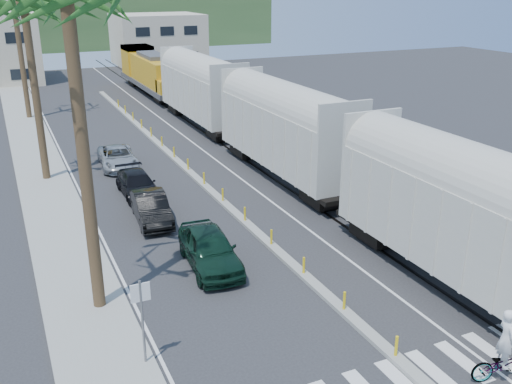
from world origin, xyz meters
TOP-DOWN VIEW (x-y plane):
  - ground at (0.00, 0.00)m, footprint 140.00×140.00m
  - sidewalk at (-8.50, 25.00)m, footprint 3.00×90.00m
  - rails at (5.00, 28.00)m, footprint 1.56×100.00m
  - median at (0.00, 19.96)m, footprint 0.45×60.00m
  - crosswalk at (0.00, -2.00)m, footprint 14.00×2.20m
  - lane_markings at (-2.15, 25.00)m, footprint 9.42×90.00m
  - freight_train at (5.00, 22.20)m, footprint 3.00×60.94m
  - street_sign at (-7.30, 2.00)m, footprint 0.60×0.08m
  - buildings at (-6.41, 71.66)m, footprint 38.00×27.00m
  - hillside at (0.00, 100.00)m, footprint 80.00×20.00m
  - car_lead at (-3.16, 7.39)m, footprint 2.70×5.13m
  - car_second at (-4.15, 13.16)m, footprint 2.22×4.64m
  - car_third at (-3.89, 17.09)m, footprint 1.85×4.52m
  - car_rear at (-3.82, 22.80)m, footprint 2.85×5.08m
  - cyclist at (2.29, -3.14)m, footprint 1.79×2.44m

SIDE VIEW (x-z plane):
  - ground at x=0.00m, z-range 0.00..0.00m
  - lane_markings at x=-2.15m, z-range 0.00..0.01m
  - crosswalk at x=0.00m, z-range 0.00..0.01m
  - rails at x=5.00m, z-range 0.00..0.06m
  - sidewalk at x=-8.50m, z-range 0.00..0.15m
  - median at x=0.00m, z-range -0.34..0.51m
  - car_third at x=-3.89m, z-range 0.00..1.31m
  - car_rear at x=-3.82m, z-range 0.00..1.33m
  - car_second at x=-4.15m, z-range 0.00..1.45m
  - cyclist at x=2.29m, z-range -0.45..1.99m
  - car_lead at x=-3.16m, z-range 0.00..1.64m
  - street_sign at x=-7.30m, z-range 0.47..3.47m
  - freight_train at x=5.00m, z-range -0.02..5.83m
  - buildings at x=-6.41m, z-range -0.64..9.36m
  - hillside at x=0.00m, z-range 0.00..12.00m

